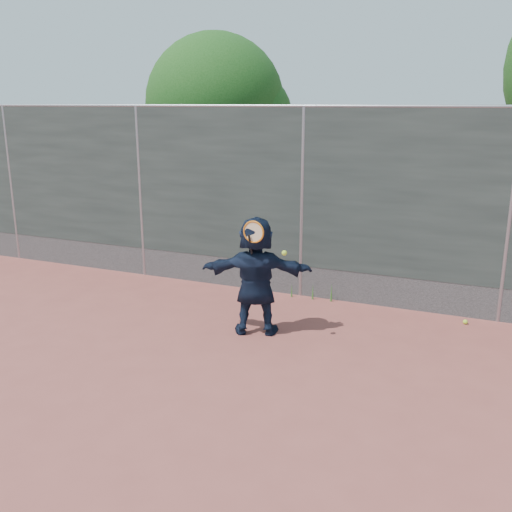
% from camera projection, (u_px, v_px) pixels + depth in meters
% --- Properties ---
extents(ground, '(80.00, 80.00, 0.00)m').
position_uv_depth(ground, '(199.00, 391.00, 6.23)').
color(ground, '#9E4C42').
rests_on(ground, ground).
extents(player, '(1.58, 0.92, 1.62)m').
position_uv_depth(player, '(256.00, 275.00, 7.63)').
color(player, '#111C31').
rests_on(player, ground).
extents(ball_ground, '(0.07, 0.07, 0.07)m').
position_uv_depth(ball_ground, '(465.00, 322.00, 8.11)').
color(ball_ground, '#BDE533').
rests_on(ball_ground, ground).
extents(fence, '(20.00, 0.06, 3.03)m').
position_uv_depth(fence, '(302.00, 199.00, 8.93)').
color(fence, '#38423D').
rests_on(fence, ground).
extents(swing_action, '(0.59, 0.13, 0.51)m').
position_uv_depth(swing_action, '(256.00, 235.00, 7.27)').
color(swing_action, orange).
rests_on(swing_action, ground).
extents(tree_left, '(3.15, 3.00, 4.53)m').
position_uv_depth(tree_left, '(223.00, 108.00, 12.36)').
color(tree_left, '#382314').
rests_on(tree_left, ground).
extents(weed_clump, '(0.68, 0.07, 0.30)m').
position_uv_depth(weed_clump, '(316.00, 292.00, 9.10)').
color(weed_clump, '#387226').
rests_on(weed_clump, ground).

